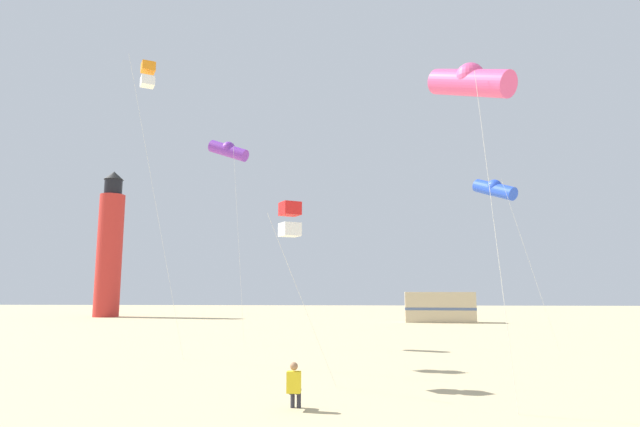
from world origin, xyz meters
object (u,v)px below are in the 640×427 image
Objects in this scene: kite_box_scarlet at (290,219)px; kite_tube_blue at (495,189)px; kite_box_orange at (148,75)px; kite_tube_violet at (228,150)px; lighthouse_distant at (110,248)px; kite_tube_rainbow at (470,81)px; rv_van_tan at (440,307)px; kite_flyer_standing at (294,384)px.

kite_tube_blue is at bearing 46.49° from kite_box_scarlet.
kite_box_scarlet is 11.91m from kite_box_orange.
kite_box_scarlet is at bearing -66.92° from kite_tube_violet.
kite_box_scarlet is 48.45m from lighthouse_distant.
kite_box_orange is (-16.91, -4.58, 4.68)m from kite_tube_blue.
lighthouse_distant is at bearing 138.60° from kite_tube_blue.
kite_box_scarlet is at bearing -133.51° from kite_tube_blue.
kite_tube_violet reaches higher than kite_box_scarlet.
kite_tube_violet is 1.28× the size of kite_tube_rainbow.
rv_van_tan is (5.19, 36.68, -6.99)m from kite_tube_rainbow.
kite_tube_blue is 1.34× the size of rv_van_tan.
rv_van_tan reaches higher than kite_flyer_standing.
kite_box_scarlet is at bearing 144.14° from kite_tube_rainbow.
kite_box_scarlet is at bearing -58.06° from lighthouse_distant.
kite_tube_violet is at bearing 123.44° from kite_tube_rainbow.
kite_box_scarlet reaches higher than rv_van_tan.
kite_tube_blue reaches higher than rv_van_tan.
kite_tube_violet is 0.69× the size of lighthouse_distant.
rv_van_tan is at bearing 81.95° from kite_tube_rainbow.
lighthouse_distant is 2.54× the size of rv_van_tan.
kite_box_orange is at bearing -111.75° from kite_tube_violet.
kite_tube_blue is 46.86m from lighthouse_distant.
kite_flyer_standing is at bearing -100.18° from rv_van_tan.
kite_flyer_standing is 18.06m from kite_tube_blue.
kite_tube_rainbow is 54.35m from lighthouse_distant.
kite_tube_rainbow is (4.61, -0.09, 7.77)m from kite_flyer_standing.
kite_tube_rainbow is at bearing -36.36° from kite_box_orange.
kite_flyer_standing is 17.21m from kite_box_orange.
kite_tube_rainbow is at bearing -178.67° from kite_flyer_standing.
kite_tube_blue is 0.66× the size of kite_box_orange.
kite_box_orange is (-7.92, 9.14, 12.24)m from kite_flyer_standing.
kite_tube_violet is 1.75× the size of rv_van_tan.
kite_tube_blue is 18.14m from kite_box_orange.
lighthouse_distant is (-35.15, 30.99, -0.34)m from kite_tube_blue.
lighthouse_distant is at bearing 124.48° from kite_tube_rainbow.
lighthouse_distant reaches higher than kite_tube_blue.
kite_tube_blue is at bearing -5.90° from kite_tube_violet.
lighthouse_distant reaches higher than kite_tube_violet.
kite_tube_blue is 0.98× the size of kite_tube_rainbow.
kite_box_orange is (-12.54, 9.23, 4.48)m from kite_tube_rainbow.
lighthouse_distant is at bearing 125.02° from kite_tube_violet.
kite_tube_violet is at bearing -120.78° from rv_van_tan.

